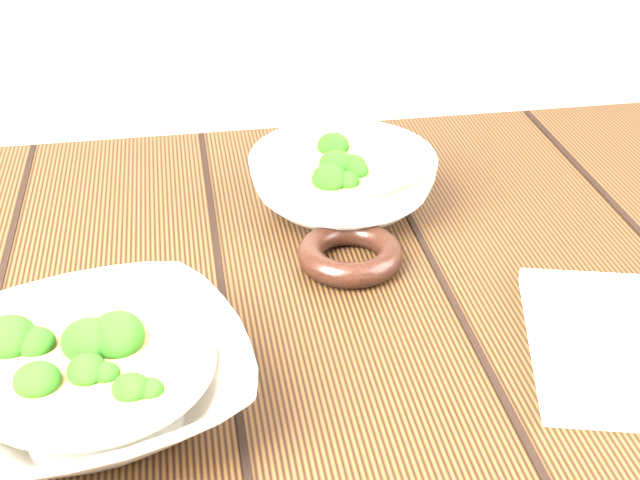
# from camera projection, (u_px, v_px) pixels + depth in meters

# --- Properties ---
(table) EXTENTS (1.20, 0.80, 0.75)m
(table) POSITION_uv_depth(u_px,v_px,m) (256.00, 426.00, 0.82)
(table) COLOR #311F0E
(table) RESTS_ON ground
(soup_bowl_front) EXTENTS (0.27, 0.27, 0.07)m
(soup_bowl_front) POSITION_uv_depth(u_px,v_px,m) (95.00, 378.00, 0.65)
(soup_bowl_front) COLOR silver
(soup_bowl_front) RESTS_ON table
(soup_bowl_back) EXTENTS (0.20, 0.20, 0.07)m
(soup_bowl_back) POSITION_uv_depth(u_px,v_px,m) (343.00, 180.00, 0.92)
(soup_bowl_back) COLOR silver
(soup_bowl_back) RESTS_ON table
(trivet) EXTENTS (0.11, 0.11, 0.02)m
(trivet) POSITION_uv_depth(u_px,v_px,m) (350.00, 254.00, 0.83)
(trivet) COLOR black
(trivet) RESTS_ON table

